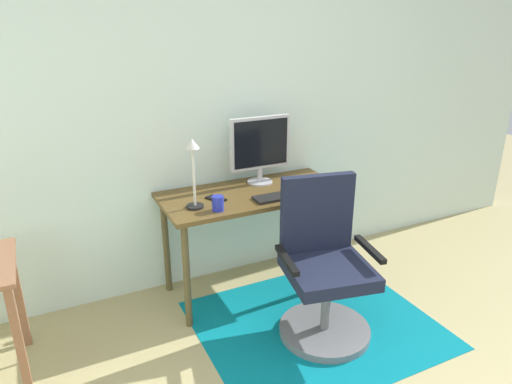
% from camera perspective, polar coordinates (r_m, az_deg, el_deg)
% --- Properties ---
extents(wall_back, '(6.00, 0.10, 2.60)m').
position_cam_1_polar(wall_back, '(3.31, -3.81, 10.95)').
color(wall_back, silver).
rests_on(wall_back, ground).
extents(area_rug, '(1.45, 1.24, 0.01)m').
position_cam_1_polar(area_rug, '(3.13, 7.34, -15.84)').
color(area_rug, '#076F80').
rests_on(area_rug, ground).
extents(desk, '(1.26, 0.58, 0.75)m').
position_cam_1_polar(desk, '(3.18, -0.35, -1.50)').
color(desk, brown).
rests_on(desk, ground).
extents(monitor, '(0.45, 0.18, 0.48)m').
position_cam_1_polar(monitor, '(3.25, 0.51, 5.73)').
color(monitor, '#B2B2B7').
rests_on(monitor, desk).
extents(keyboard, '(0.43, 0.13, 0.02)m').
position_cam_1_polar(keyboard, '(3.07, 3.58, -0.42)').
color(keyboard, black).
rests_on(keyboard, desk).
extents(computer_mouse, '(0.06, 0.10, 0.03)m').
position_cam_1_polar(computer_mouse, '(3.23, 9.11, 0.65)').
color(computer_mouse, black).
rests_on(computer_mouse, desk).
extents(coffee_cup, '(0.07, 0.07, 0.09)m').
position_cam_1_polar(coffee_cup, '(2.84, -4.71, -1.40)').
color(coffee_cup, '#1E299D').
rests_on(coffee_cup, desk).
extents(cell_phone, '(0.12, 0.16, 0.01)m').
position_cam_1_polar(cell_phone, '(3.03, -4.95, -0.83)').
color(cell_phone, black).
rests_on(cell_phone, desk).
extents(desk_lamp, '(0.11, 0.11, 0.44)m').
position_cam_1_polar(desk_lamp, '(2.82, -7.76, 3.53)').
color(desk_lamp, black).
rests_on(desk_lamp, desk).
extents(office_chair, '(0.62, 0.57, 0.98)m').
position_cam_1_polar(office_chair, '(2.89, 8.36, -10.08)').
color(office_chair, slate).
rests_on(office_chair, ground).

